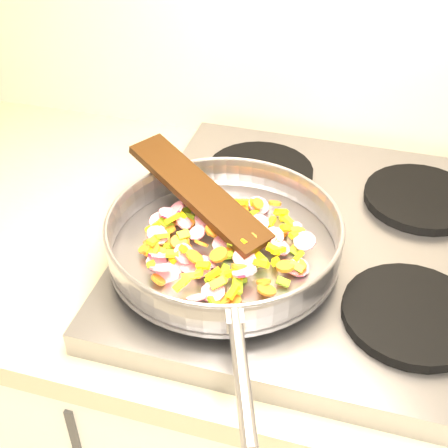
# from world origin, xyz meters

# --- Properties ---
(cooktop) EXTENTS (0.60, 0.60, 0.04)m
(cooktop) POSITION_xyz_m (-0.70, 1.67, 0.92)
(cooktop) COLOR #939399
(cooktop) RESTS_ON counter_top
(grate_fl) EXTENTS (0.19, 0.19, 0.02)m
(grate_fl) POSITION_xyz_m (-0.84, 1.52, 0.95)
(grate_fl) COLOR black
(grate_fl) RESTS_ON cooktop
(grate_fr) EXTENTS (0.19, 0.19, 0.02)m
(grate_fr) POSITION_xyz_m (-0.56, 1.52, 0.95)
(grate_fr) COLOR black
(grate_fr) RESTS_ON cooktop
(grate_bl) EXTENTS (0.19, 0.19, 0.02)m
(grate_bl) POSITION_xyz_m (-0.84, 1.81, 0.95)
(grate_bl) COLOR black
(grate_bl) RESTS_ON cooktop
(grate_br) EXTENTS (0.19, 0.19, 0.02)m
(grate_br) POSITION_xyz_m (-0.56, 1.81, 0.95)
(grate_br) COLOR black
(grate_br) RESTS_ON cooktop
(saute_pan) EXTENTS (0.39, 0.54, 0.06)m
(saute_pan) POSITION_xyz_m (-0.84, 1.57, 0.99)
(saute_pan) COLOR #9E9EA5
(saute_pan) RESTS_ON grate_fl
(vegetable_heap) EXTENTS (0.27, 0.26, 0.05)m
(vegetable_heap) POSITION_xyz_m (-0.84, 1.57, 0.98)
(vegetable_heap) COLOR yellow
(vegetable_heap) RESTS_ON saute_pan
(wooden_spatula) EXTENTS (0.26, 0.19, 0.07)m
(wooden_spatula) POSITION_xyz_m (-0.90, 1.63, 1.01)
(wooden_spatula) COLOR black
(wooden_spatula) RESTS_ON saute_pan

